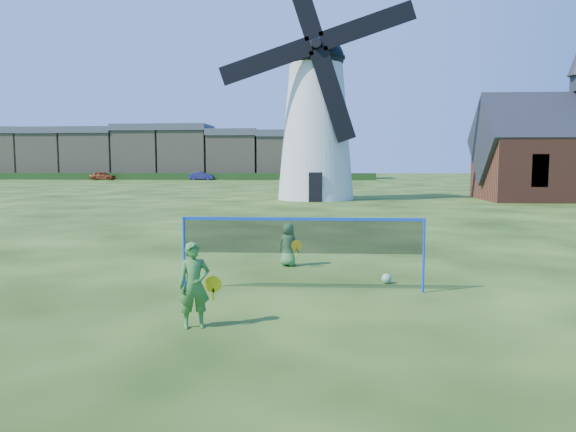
# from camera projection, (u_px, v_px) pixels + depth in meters

# --- Properties ---
(ground) EXTENTS (220.00, 220.00, 0.00)m
(ground) POSITION_uv_depth(u_px,v_px,m) (277.00, 287.00, 11.72)
(ground) COLOR black
(ground) RESTS_ON ground
(windmill) EXTENTS (12.94, 5.37, 16.84)m
(windmill) POSITION_uv_depth(u_px,v_px,m) (316.00, 119.00, 38.05)
(windmill) COLOR silver
(windmill) RESTS_ON ground
(badminton_net) EXTENTS (5.05, 0.05, 1.55)m
(badminton_net) POSITION_uv_depth(u_px,v_px,m) (302.00, 237.00, 11.28)
(badminton_net) COLOR blue
(badminton_net) RESTS_ON ground
(player_girl) EXTENTS (0.72, 0.49, 1.41)m
(player_girl) POSITION_uv_depth(u_px,v_px,m) (194.00, 285.00, 8.82)
(player_girl) COLOR #3C7D32
(player_girl) RESTS_ON ground
(player_boy) EXTENTS (0.68, 0.53, 1.12)m
(player_boy) POSITION_uv_depth(u_px,v_px,m) (289.00, 245.00, 14.05)
(player_boy) COLOR #498F45
(player_boy) RESTS_ON ground
(play_ball) EXTENTS (0.22, 0.22, 0.22)m
(play_ball) POSITION_uv_depth(u_px,v_px,m) (386.00, 279.00, 12.08)
(play_ball) COLOR green
(play_ball) RESTS_ON ground
(terraced_houses) EXTENTS (57.25, 8.40, 8.28)m
(terraced_houses) POSITION_uv_depth(u_px,v_px,m) (161.00, 153.00, 84.14)
(terraced_houses) COLOR gray
(terraced_houses) RESTS_ON ground
(hedge) EXTENTS (62.00, 0.80, 1.00)m
(hedge) POSITION_uv_depth(u_px,v_px,m) (160.00, 176.00, 78.45)
(hedge) COLOR #193814
(hedge) RESTS_ON ground
(car_left) EXTENTS (3.64, 1.57, 1.22)m
(car_left) POSITION_uv_depth(u_px,v_px,m) (103.00, 176.00, 76.93)
(car_left) COLOR maroon
(car_left) RESTS_ON ground
(car_right) EXTENTS (3.56, 1.33, 1.16)m
(car_right) POSITION_uv_depth(u_px,v_px,m) (202.00, 176.00, 77.87)
(car_right) COLOR navy
(car_right) RESTS_ON ground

